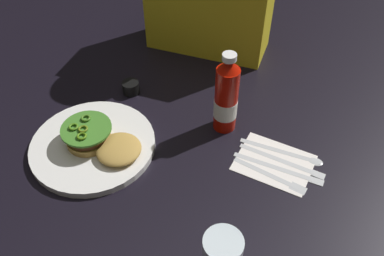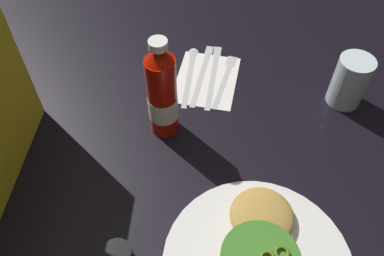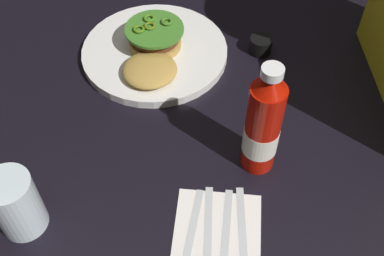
# 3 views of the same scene
# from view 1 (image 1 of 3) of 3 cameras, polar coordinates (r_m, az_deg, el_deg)

# --- Properties ---
(ground_plane) EXTENTS (3.00, 3.00, 0.00)m
(ground_plane) POSITION_cam_1_polar(r_m,az_deg,el_deg) (0.93, -6.30, -6.32)
(ground_plane) COLOR black
(dinner_plate) EXTENTS (0.30, 0.30, 0.02)m
(dinner_plate) POSITION_cam_1_polar(r_m,az_deg,el_deg) (1.00, -13.77, -2.37)
(dinner_plate) COLOR white
(dinner_plate) RESTS_ON ground_plane
(burger_sandwich) EXTENTS (0.20, 0.12, 0.05)m
(burger_sandwich) POSITION_cam_1_polar(r_m,az_deg,el_deg) (0.97, -12.99, -1.63)
(burger_sandwich) COLOR #B38940
(burger_sandwich) RESTS_ON dinner_plate
(ketchup_bottle) EXTENTS (0.06, 0.06, 0.22)m
(ketchup_bottle) POSITION_cam_1_polar(r_m,az_deg,el_deg) (0.97, 4.85, 4.27)
(ketchup_bottle) COLOR #B11105
(ketchup_bottle) RESTS_ON ground_plane
(condiment_cup) EXTENTS (0.05, 0.05, 0.03)m
(condiment_cup) POSITION_cam_1_polar(r_m,az_deg,el_deg) (1.13, -8.63, 5.69)
(condiment_cup) COLOR black
(condiment_cup) RESTS_ON ground_plane
(napkin) EXTENTS (0.19, 0.16, 0.00)m
(napkin) POSITION_cam_1_polar(r_m,az_deg,el_deg) (0.97, 11.51, -4.78)
(napkin) COLOR white
(napkin) RESTS_ON ground_plane
(fork_utensil) EXTENTS (0.18, 0.06, 0.00)m
(fork_utensil) POSITION_cam_1_polar(r_m,az_deg,el_deg) (0.94, 11.75, -6.79)
(fork_utensil) COLOR silver
(fork_utensil) RESTS_ON napkin
(steak_knife) EXTENTS (0.21, 0.03, 0.00)m
(steak_knife) POSITION_cam_1_polar(r_m,az_deg,el_deg) (0.95, 12.80, -5.69)
(steak_knife) COLOR silver
(steak_knife) RESTS_ON napkin
(butter_knife) EXTENTS (0.21, 0.05, 0.00)m
(butter_knife) POSITION_cam_1_polar(r_m,az_deg,el_deg) (0.97, 13.25, -4.65)
(butter_knife) COLOR silver
(butter_knife) RESTS_ON napkin
(spoon_utensil) EXTENTS (0.20, 0.03, 0.00)m
(spoon_utensil) POSITION_cam_1_polar(r_m,az_deg,el_deg) (0.99, 13.98, -3.55)
(spoon_utensil) COLOR silver
(spoon_utensil) RESTS_ON napkin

